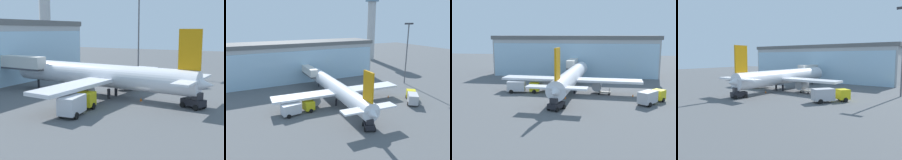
{
  "view_description": "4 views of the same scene",
  "coord_description": "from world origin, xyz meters",
  "views": [
    {
      "loc": [
        -42.12,
        -17.1,
        10.93
      ],
      "look_at": [
        2.9,
        6.85,
        2.6
      ],
      "focal_mm": 50.0,
      "sensor_mm": 36.0,
      "label": 1
    },
    {
      "loc": [
        -21.41,
        -37.91,
        19.86
      ],
      "look_at": [
        2.85,
        9.89,
        5.14
      ],
      "focal_mm": 35.0,
      "sensor_mm": 36.0,
      "label": 2
    },
    {
      "loc": [
        8.3,
        -51.72,
        13.3
      ],
      "look_at": [
        -0.05,
        8.19,
        2.71
      ],
      "focal_mm": 42.0,
      "sensor_mm": 36.0,
      "label": 3
    },
    {
      "loc": [
        34.42,
        -38.92,
        8.44
      ],
      "look_at": [
        2.22,
        9.99,
        2.43
      ],
      "focal_mm": 35.0,
      "sensor_mm": 36.0,
      "label": 4
    }
  ],
  "objects": [
    {
      "name": "pushback_tug",
      "position": [
        0.67,
        -7.3,
        0.97
      ],
      "size": [
        3.22,
        3.66,
        2.3
      ],
      "rotation": [
        0.0,
        0.0,
        1.14
      ],
      "color": "black",
      "rests_on": "ground"
    },
    {
      "name": "safety_cone_nose",
      "position": [
        1.24,
        0.92,
        0.28
      ],
      "size": [
        0.36,
        0.36,
        0.55
      ],
      "primitive_type": "cone",
      "color": "orange",
      "rests_on": "ground"
    },
    {
      "name": "ground",
      "position": [
        0.0,
        0.0,
        0.0
      ],
      "size": [
        240.0,
        240.0,
        0.0
      ],
      "primitive_type": "plane",
      "color": "#545659"
    },
    {
      "name": "safety_cone_wingtip",
      "position": [
        15.47,
        5.06,
        0.28
      ],
      "size": [
        0.36,
        0.36,
        0.55
      ],
      "primitive_type": "cone",
      "color": "orange",
      "rests_on": "ground"
    },
    {
      "name": "control_tower",
      "position": [
        45.37,
        56.23,
        19.62
      ],
      "size": [
        6.98,
        6.98,
        33.31
      ],
      "color": "#B1B1B1",
      "rests_on": "ground"
    },
    {
      "name": "baggage_cart",
      "position": [
        9.33,
        6.23,
        0.5
      ],
      "size": [
        2.98,
        1.94,
        1.5
      ],
      "rotation": [
        0.0,
        0.0,
        3.01
      ],
      "color": "#9E998C",
      "rests_on": "ground"
    },
    {
      "name": "fuel_truck",
      "position": [
        18.21,
        -0.63,
        1.47
      ],
      "size": [
        6.31,
        7.06,
        2.65
      ],
      "rotation": [
        0.0,
        0.0,
        0.89
      ],
      "color": "yellow",
      "rests_on": "ground"
    },
    {
      "name": "airplane",
      "position": [
        1.66,
        8.07,
        3.4
      ],
      "size": [
        32.08,
        36.98,
        10.98
      ],
      "rotation": [
        0.0,
        0.0,
        1.51
      ],
      "color": "silver",
      "rests_on": "ground"
    },
    {
      "name": "catering_truck",
      "position": [
        -9.4,
        5.49,
        1.47
      ],
      "size": [
        7.53,
        3.28,
        2.65
      ],
      "rotation": [
        0.0,
        0.0,
        0.13
      ],
      "color": "yellow",
      "rests_on": "ground"
    },
    {
      "name": "jet_bridge",
      "position": [
        0.3,
        26.35,
        4.72
      ],
      "size": [
        2.7,
        13.99,
        6.1
      ],
      "rotation": [
        0.0,
        0.0,
        1.54
      ],
      "color": "silver",
      "rests_on": "ground"
    },
    {
      "name": "apron_light_mast",
      "position": [
        28.82,
        13.27,
        11.3
      ],
      "size": [
        3.2,
        0.4,
        19.1
      ],
      "color": "#59595E",
      "rests_on": "ground"
    }
  ]
}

